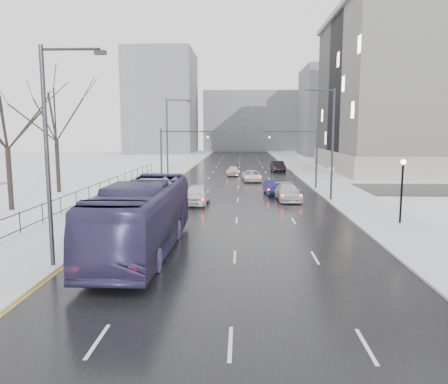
# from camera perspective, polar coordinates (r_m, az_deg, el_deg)

# --- Properties ---
(road) EXTENTS (16.00, 150.00, 0.04)m
(road) POSITION_cam_1_polar(r_m,az_deg,el_deg) (59.55, 1.96, 1.98)
(road) COLOR black
(road) RESTS_ON ground
(cross_road) EXTENTS (130.00, 10.00, 0.04)m
(cross_road) POSITION_cam_1_polar(r_m,az_deg,el_deg) (47.64, 1.88, 0.45)
(cross_road) COLOR black
(cross_road) RESTS_ON ground
(sidewalk_left) EXTENTS (5.00, 150.00, 0.16)m
(sidewalk_left) POSITION_cam_1_polar(r_m,az_deg,el_deg) (60.51, -8.04, 2.06)
(sidewalk_left) COLOR silver
(sidewalk_left) RESTS_ON ground
(sidewalk_right) EXTENTS (5.00, 150.00, 0.16)m
(sidewalk_right) POSITION_cam_1_polar(r_m,az_deg,el_deg) (60.41, 11.97, 1.95)
(sidewalk_right) COLOR silver
(sidewalk_right) RESTS_ON ground
(park_strip) EXTENTS (14.00, 150.00, 0.12)m
(park_strip) POSITION_cam_1_polar(r_m,az_deg,el_deg) (62.91, -16.59, 2.01)
(park_strip) COLOR white
(park_strip) RESTS_ON ground
(tree_park_d) EXTENTS (8.75, 8.75, 12.50)m
(tree_park_d) POSITION_cam_1_polar(r_m,az_deg,el_deg) (38.35, -25.96, -2.26)
(tree_park_d) COLOR black
(tree_park_d) RESTS_ON ground
(tree_park_e) EXTENTS (9.45, 9.45, 13.50)m
(tree_park_e) POSITION_cam_1_polar(r_m,az_deg,el_deg) (47.43, -20.72, -0.13)
(tree_park_e) COLOR black
(tree_park_e) RESTS_ON ground
(iron_fence) EXTENTS (0.06, 70.00, 1.30)m
(iron_fence) POSITION_cam_1_polar(r_m,az_deg,el_deg) (32.55, -21.90, -2.12)
(iron_fence) COLOR black
(iron_fence) RESTS_ON sidewalk_left
(streetlight_r_mid) EXTENTS (2.95, 0.25, 10.00)m
(streetlight_r_mid) POSITION_cam_1_polar(r_m,az_deg,el_deg) (40.00, 13.70, 6.82)
(streetlight_r_mid) COLOR #2D2D33
(streetlight_r_mid) RESTS_ON ground
(streetlight_l_near) EXTENTS (2.95, 0.25, 10.00)m
(streetlight_l_near) POSITION_cam_1_polar(r_m,az_deg,el_deg) (21.01, -21.60, 5.55)
(streetlight_l_near) COLOR #2D2D33
(streetlight_l_near) RESTS_ON ground
(streetlight_l_far) EXTENTS (2.95, 0.25, 10.00)m
(streetlight_l_far) POSITION_cam_1_polar(r_m,az_deg,el_deg) (51.91, -7.19, 7.22)
(streetlight_l_far) COLOR #2D2D33
(streetlight_l_far) RESTS_ON ground
(lamppost_r_mid) EXTENTS (0.36, 0.36, 4.28)m
(lamppost_r_mid) POSITION_cam_1_polar(r_m,az_deg,el_deg) (31.30, 22.25, 1.25)
(lamppost_r_mid) COLOR black
(lamppost_r_mid) RESTS_ON sidewalk_right
(mast_signal_right) EXTENTS (6.10, 0.33, 6.50)m
(mast_signal_right) POSITION_cam_1_polar(r_m,az_deg,el_deg) (47.79, 10.76, 5.26)
(mast_signal_right) COLOR #2D2D33
(mast_signal_right) RESTS_ON ground
(mast_signal_left) EXTENTS (6.10, 0.33, 6.50)m
(mast_signal_left) POSITION_cam_1_polar(r_m,az_deg,el_deg) (47.87, -6.94, 5.34)
(mast_signal_left) COLOR #2D2D33
(mast_signal_left) RESTS_ON ground
(no_uturn_sign) EXTENTS (0.60, 0.06, 2.70)m
(no_uturn_sign) POSITION_cam_1_polar(r_m,az_deg,el_deg) (44.31, 13.85, 2.61)
(no_uturn_sign) COLOR #2D2D33
(no_uturn_sign) RESTS_ON sidewalk_right
(bldg_far_right) EXTENTS (24.00, 20.00, 22.00)m
(bldg_far_right) POSITION_cam_1_polar(r_m,az_deg,el_deg) (117.62, 16.13, 10.03)
(bldg_far_right) COLOR slate
(bldg_far_right) RESTS_ON ground
(bldg_far_left) EXTENTS (18.00, 22.00, 28.00)m
(bldg_far_left) POSITION_cam_1_polar(r_m,az_deg,el_deg) (126.43, -8.07, 11.47)
(bldg_far_left) COLOR slate
(bldg_far_left) RESTS_ON ground
(bldg_far_center) EXTENTS (30.00, 18.00, 18.00)m
(bldg_far_center) POSITION_cam_1_polar(r_m,az_deg,el_deg) (139.29, 3.82, 9.15)
(bldg_far_center) COLOR slate
(bldg_far_center) RESTS_ON ground
(bus) EXTENTS (3.13, 13.20, 3.67)m
(bus) POSITION_cam_1_polar(r_m,az_deg,el_deg) (23.13, -10.53, -3.18)
(bus) COLOR #382F5B
(bus) RESTS_ON road
(sedan_center_near) EXTENTS (2.17, 4.98, 1.67)m
(sedan_center_near) POSITION_cam_1_polar(r_m,az_deg,el_deg) (37.64, -3.56, -0.29)
(sedan_center_near) COLOR silver
(sedan_center_near) RESTS_ON road
(sedan_right_near) EXTENTS (1.92, 4.41, 1.41)m
(sedan_right_near) POSITION_cam_1_polar(r_m,az_deg,el_deg) (43.35, 6.47, 0.61)
(sedan_right_near) COLOR #1A194D
(sedan_right_near) RESTS_ON road
(sedan_right_cross) EXTENTS (2.54, 4.91, 1.32)m
(sedan_right_cross) POSITION_cam_1_polar(r_m,az_deg,el_deg) (54.49, 3.65, 2.12)
(sedan_right_cross) COLOR white
(sedan_right_cross) RESTS_ON road
(sedan_right_far) EXTENTS (2.35, 5.12, 1.45)m
(sedan_right_far) POSITION_cam_1_polar(r_m,az_deg,el_deg) (39.87, 8.34, -0.05)
(sedan_right_far) COLOR silver
(sedan_right_far) RESTS_ON road
(sedan_center_far) EXTENTS (1.66, 3.99, 1.35)m
(sedan_center_far) POSITION_cam_1_polar(r_m,az_deg,el_deg) (61.30, 1.19, 2.81)
(sedan_center_far) COLOR silver
(sedan_center_far) RESTS_ON road
(sedan_right_distant) EXTENTS (2.17, 5.05, 1.62)m
(sedan_right_distant) POSITION_cam_1_polar(r_m,az_deg,el_deg) (67.43, 7.05, 3.34)
(sedan_right_distant) COLOR black
(sedan_right_distant) RESTS_ON road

